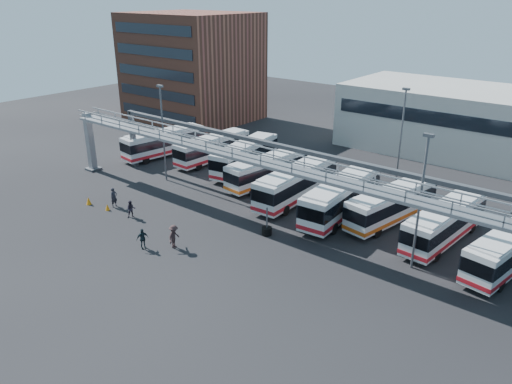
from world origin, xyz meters
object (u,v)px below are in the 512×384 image
Objects in this scene: cone_right at (107,207)px; bus_6 at (392,204)px; bus_3 at (267,169)px; bus_8 at (509,248)px; pedestrian_c at (174,237)px; pedestrian_a at (114,197)px; pedestrian_d at (142,239)px; light_pole_mid at (421,196)px; bus_2 at (245,155)px; pedestrian_b at (131,209)px; bus_1 at (213,148)px; bus_7 at (445,222)px; bus_4 at (296,183)px; cone_left at (89,201)px; bus_5 at (341,196)px; light_pole_back at (401,133)px; bus_0 at (164,142)px; tire_stack at (267,230)px; light_pole_left at (163,128)px.

bus_6 is at bearing 33.15° from cone_right.
cone_right is (-7.56, -14.55, -1.39)m from bus_3.
bus_8 reaches higher than pedestrian_c.
pedestrian_a is 9.31m from pedestrian_d.
bus_2 is at bearing 159.67° from light_pole_mid.
pedestrian_b reaches higher than cone_right.
bus_1 is 16.75× the size of cone_right.
bus_6 is at bearing 175.38° from bus_7.
bus_1 is at bearing 53.31° from pedestrian_b.
cone_left is at bearing -140.17° from bus_4.
pedestrian_c is (-7.24, -13.55, -0.93)m from bus_5.
light_pole_back reaches higher than cone_right.
bus_4 is 6.95× the size of pedestrian_b.
bus_2 reaches higher than cone_right.
bus_0 is 40.10m from bus_8.
bus_2 is 1.05× the size of bus_6.
bus_3 is 5.28× the size of pedestrian_c.
bus_1 is 5.11m from bus_2.
light_pole_mid reaches higher than pedestrian_c.
cone_left is 2.53m from cone_right.
bus_8 is (40.03, -2.44, -0.05)m from bus_0.
bus_4 is at bearing -23.73° from pedestrian_c.
bus_5 is 4.40m from bus_6.
bus_2 is at bearing 7.40° from pedestrian_c.
pedestrian_c is at bearing -116.30° from bus_6.
bus_4 is 19.37m from bus_8.
bus_8 is at bearing 19.74° from cone_left.
bus_3 is 13.44× the size of cone_left.
bus_1 is at bearing 46.80° from pedestrian_d.
bus_0 is 1.03× the size of bus_8.
pedestrian_b is at bearing 7.79° from cone_right.
bus_2 is at bearing 157.55° from bus_4.
light_pole_mid reaches higher than tire_stack.
light_pole_back is 6.03× the size of pedestrian_d.
bus_3 is 15.87m from pedestrian_c.
cone_left is at bearing -94.74° from light_pole_left.
bus_5 reaches higher than bus_1.
pedestrian_a is at bearing -130.01° from light_pole_back.
bus_2 is (-15.27, -6.38, -3.90)m from light_pole_back.
light_pole_mid reaches higher than bus_7.
light_pole_back is at bearing -33.70° from pedestrian_c.
pedestrian_c reaches higher than pedestrian_a.
bus_6 is 6.59× the size of pedestrian_b.
light_pole_mid is at bearing -13.04° from bus_3.
light_pole_left is at bearing 167.96° from tire_stack.
cone_left is at bearing -164.19° from light_pole_mid.
light_pole_back is at bearing -41.83° from pedestrian_a.
light_pole_back is at bearing 150.78° from bus_8.
bus_0 is 29.93m from bus_6.
light_pole_back is 0.91× the size of bus_4.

